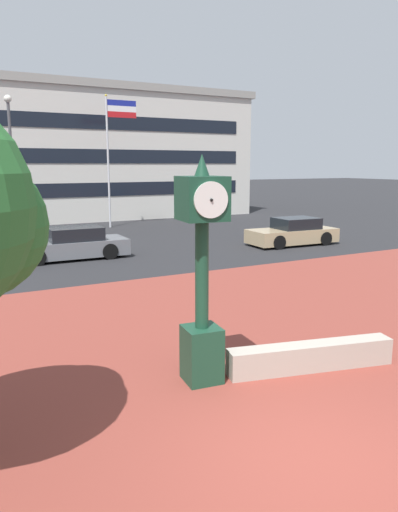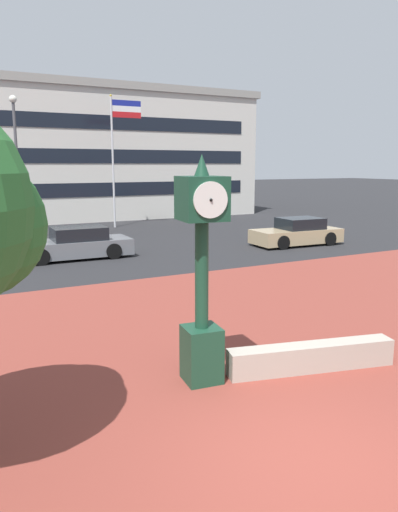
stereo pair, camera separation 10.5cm
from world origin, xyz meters
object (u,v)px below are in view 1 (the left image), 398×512
car_street_near (293,233)px  car_street_far (71,245)px  flagpole_primary (112,147)px  street_lamp_post (12,154)px  street_clock (202,273)px  civic_building (52,154)px

car_street_near → car_street_far: 10.25m
car_street_far → flagpole_primary: flagpole_primary is taller
car_street_far → street_lamp_post: (-1.24, 6.00, 3.69)m
flagpole_primary → street_clock: bearing=-104.5°
car_street_far → street_lamp_post: street_lamp_post is taller
street_clock → civic_building: 32.15m
car_street_far → car_street_near: bearing=-97.5°
car_street_far → flagpole_primary: 10.95m
street_clock → car_street_far: bearing=92.8°
street_clock → flagpole_primary: flagpole_primary is taller
street_clock → car_street_far: (0.73, 12.40, -1.38)m
car_street_near → flagpole_primary: 12.41m
car_street_near → car_street_far: bearing=84.4°
car_street_near → civic_building: bearing=20.5°
flagpole_primary → street_lamp_post: bearing=-154.2°
street_clock → street_lamp_post: (-0.52, 18.40, 2.31)m
street_clock → car_street_near: (10.88, 10.95, -1.38)m
street_clock → street_lamp_post: street_lamp_post is taller
flagpole_primary → civic_building: (-1.38, 10.47, -0.21)m
street_lamp_post → flagpole_primary: bearing=25.8°
car_street_far → street_clock: bearing=177.3°
car_street_near → civic_building: 22.26m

